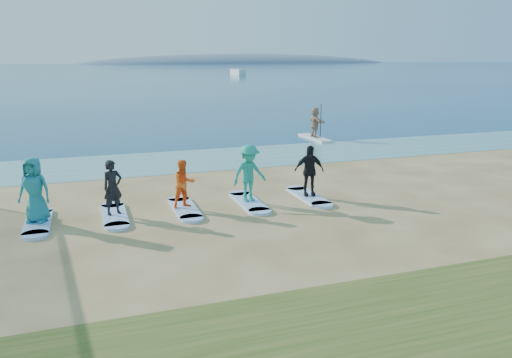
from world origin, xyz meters
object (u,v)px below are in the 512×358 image
object	(u,v)px
surfboard_3	(249,202)
paddleboard	(315,138)
boat_offshore_b	(238,75)
student_2	(184,184)
student_3	(249,173)
student_4	(309,171)
student_0	(34,190)
surfboard_4	(308,196)
surfboard_1	(115,215)
paddleboarder	(315,122)
student_1	(113,187)
surfboard_2	(185,209)
surfboard_0	(38,223)

from	to	relation	value
surfboard_3	paddleboard	bearing A→B (deg)	55.46
paddleboard	boat_offshore_b	size ratio (longest dim) A/B	0.52
student_2	student_3	bearing A→B (deg)	-13.86
student_3	student_4	distance (m)	2.11
student_0	surfboard_4	bearing A→B (deg)	22.57
surfboard_1	student_3	distance (m)	4.32
student_0	surfboard_1	size ratio (longest dim) A/B	0.84
paddleboarder	surfboard_1	distance (m)	16.18
student_1	surfboard_3	bearing A→B (deg)	-24.28
surfboard_4	surfboard_2	bearing A→B (deg)	180.00
boat_offshore_b	student_1	xyz separation A→B (m)	(-36.36, -106.96, 0.91)
paddleboarder	student_2	distance (m)	14.69
student_0	student_3	bearing A→B (deg)	22.57
surfboard_1	student_3	size ratio (longest dim) A/B	1.19
paddleboard	student_2	bearing A→B (deg)	-133.12
surfboard_0	paddleboarder	bearing A→B (deg)	38.41
student_4	surfboard_0	bearing A→B (deg)	-169.84
surfboard_0	student_2	size ratio (longest dim) A/B	1.47
student_2	student_1	bearing A→B (deg)	166.14
student_0	surfboard_4	world-z (taller)	student_0
student_2	student_4	distance (m)	4.21
student_2	student_0	bearing A→B (deg)	166.14
student_1	surfboard_4	xyz separation A→B (m)	(6.32, 0.00, -0.86)
paddleboarder	surfboard_2	world-z (taller)	paddleboarder
paddleboarder	boat_offshore_b	bearing A→B (deg)	-15.65
surfboard_4	student_4	xyz separation A→B (m)	(0.00, 0.00, 0.90)
paddleboard	paddleboarder	bearing A→B (deg)	0.00
surfboard_0	student_1	distance (m)	2.28
boat_offshore_b	surfboard_3	bearing A→B (deg)	-112.76
student_1	surfboard_4	distance (m)	6.38
student_2	surfboard_3	bearing A→B (deg)	-13.86
surfboard_2	student_1	bearing A→B (deg)	180.00
boat_offshore_b	surfboard_4	bearing A→B (deg)	-111.72
student_3	student_4	bearing A→B (deg)	-14.63
surfboard_2	surfboard_4	size ratio (longest dim) A/B	1.00
paddleboarder	student_0	size ratio (longest dim) A/B	0.92
surfboard_0	surfboard_1	distance (m)	2.11
surfboard_1	surfboard_2	distance (m)	2.11
student_0	student_4	distance (m)	8.43
surfboard_1	student_3	xyz separation A→B (m)	(4.21, 0.00, 0.97)
surfboard_2	surfboard_1	bearing A→B (deg)	180.00
student_0	surfboard_2	distance (m)	4.32
paddleboard	surfboard_2	world-z (taller)	paddleboard
surfboard_0	surfboard_1	xyz separation A→B (m)	(2.11, 0.00, 0.00)
surfboard_4	student_1	bearing A→B (deg)	180.00
surfboard_0	student_4	size ratio (longest dim) A/B	1.29
surfboard_2	student_4	size ratio (longest dim) A/B	1.29
surfboard_1	paddleboarder	bearing A→B (deg)	43.06
student_1	student_2	bearing A→B (deg)	-24.28
student_1	surfboard_4	size ratio (longest dim) A/B	0.74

